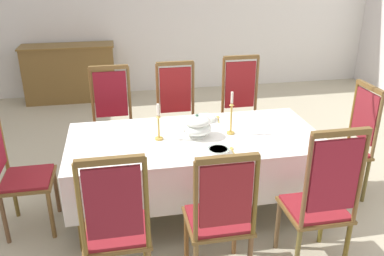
% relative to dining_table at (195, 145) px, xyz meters
% --- Properties ---
extents(ground, '(7.78, 6.99, 0.04)m').
position_rel_dining_table_xyz_m(ground, '(0.00, 0.23, -0.68)').
color(ground, '#B4AB8F').
extents(dining_table, '(2.16, 1.01, 0.73)m').
position_rel_dining_table_xyz_m(dining_table, '(0.00, 0.00, 0.00)').
color(dining_table, brown).
rests_on(dining_table, ground).
extents(tablecloth, '(2.18, 1.03, 0.42)m').
position_rel_dining_table_xyz_m(tablecloth, '(0.00, 0.00, -0.04)').
color(tablecloth, white).
rests_on(tablecloth, dining_table).
extents(chair_south_a, '(0.44, 0.42, 1.12)m').
position_rel_dining_table_xyz_m(chair_south_a, '(-0.71, -0.91, -0.09)').
color(chair_south_a, brown).
rests_on(chair_south_a, ground).
extents(chair_north_a, '(0.44, 0.42, 1.14)m').
position_rel_dining_table_xyz_m(chair_north_a, '(-0.71, 0.92, -0.09)').
color(chair_north_a, brown).
rests_on(chair_north_a, ground).
extents(chair_south_b, '(0.44, 0.42, 1.07)m').
position_rel_dining_table_xyz_m(chair_south_b, '(-0.01, -0.91, -0.11)').
color(chair_south_b, brown).
rests_on(chair_south_b, ground).
extents(chair_north_b, '(0.44, 0.42, 1.15)m').
position_rel_dining_table_xyz_m(chair_north_b, '(-0.01, 0.92, -0.08)').
color(chair_north_b, brown).
rests_on(chair_north_b, ground).
extents(chair_south_c, '(0.44, 0.42, 1.18)m').
position_rel_dining_table_xyz_m(chair_south_c, '(0.72, -0.92, -0.07)').
color(chair_south_c, brown).
rests_on(chair_south_c, ground).
extents(chair_north_c, '(0.44, 0.42, 1.18)m').
position_rel_dining_table_xyz_m(chair_north_c, '(0.72, 0.92, -0.07)').
color(chair_north_c, brown).
rests_on(chair_north_c, ground).
extents(chair_head_west, '(0.42, 0.44, 1.09)m').
position_rel_dining_table_xyz_m(chair_head_west, '(-1.49, -0.00, -0.10)').
color(chair_head_west, brown).
rests_on(chair_head_west, ground).
extents(chair_head_east, '(0.42, 0.44, 1.10)m').
position_rel_dining_table_xyz_m(chair_head_east, '(1.49, 0.00, -0.10)').
color(chair_head_east, brown).
rests_on(chair_head_east, ground).
extents(soup_tureen, '(0.25, 0.25, 0.21)m').
position_rel_dining_table_xyz_m(soup_tureen, '(0.01, 0.00, 0.18)').
color(soup_tureen, white).
rests_on(soup_tureen, tablecloth).
extents(candlestick_west, '(0.07, 0.07, 0.32)m').
position_rel_dining_table_xyz_m(candlestick_west, '(-0.32, 0.00, 0.20)').
color(candlestick_west, gold).
rests_on(candlestick_west, tablecloth).
extents(candlestick_east, '(0.07, 0.07, 0.38)m').
position_rel_dining_table_xyz_m(candlestick_east, '(0.32, -0.00, 0.24)').
color(candlestick_east, gold).
rests_on(candlestick_east, tablecloth).
extents(bowl_near_left, '(0.18, 0.18, 0.04)m').
position_rel_dining_table_xyz_m(bowl_near_left, '(0.12, -0.35, 0.10)').
color(bowl_near_left, white).
rests_on(bowl_near_left, tablecloth).
extents(bowl_near_right, '(0.19, 0.19, 0.04)m').
position_rel_dining_table_xyz_m(bowl_near_right, '(0.17, 0.35, 0.10)').
color(bowl_near_right, white).
rests_on(bowl_near_right, tablecloth).
extents(spoon_primary, '(0.03, 0.18, 0.01)m').
position_rel_dining_table_xyz_m(spoon_primary, '(0.24, -0.32, 0.08)').
color(spoon_primary, gold).
rests_on(spoon_primary, tablecloth).
extents(spoon_secondary, '(0.05, 0.18, 0.01)m').
position_rel_dining_table_xyz_m(spoon_secondary, '(0.30, 0.38, 0.08)').
color(spoon_secondary, gold).
rests_on(spoon_secondary, tablecloth).
extents(sideboard, '(1.44, 0.48, 0.90)m').
position_rel_dining_table_xyz_m(sideboard, '(-1.36, 3.44, -0.21)').
color(sideboard, brown).
rests_on(sideboard, ground).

